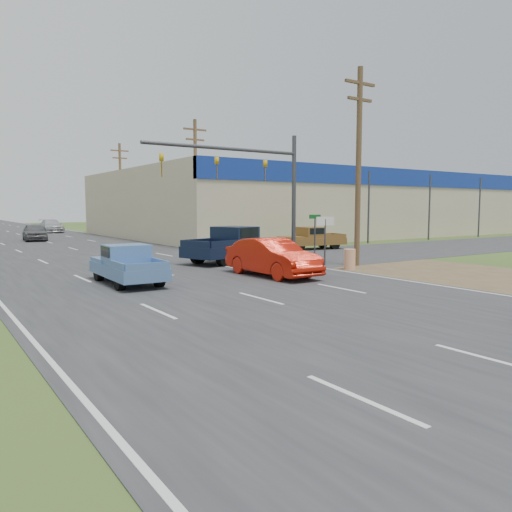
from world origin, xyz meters
TOP-DOWN VIEW (x-y plane):
  - ground at (0.00, 0.00)m, footprint 200.00×200.00m
  - main_road at (0.00, 40.00)m, footprint 15.00×180.00m
  - cross_road at (0.00, 18.00)m, footprint 120.00×10.00m
  - dirt_verge at (11.00, 10.00)m, footprint 8.00×18.00m
  - big_box_store at (32.00, 39.93)m, footprint 50.00×28.10m
  - utility_pole_1 at (9.50, 13.00)m, footprint 2.00×0.28m
  - utility_pole_2 at (9.50, 31.00)m, footprint 2.00×0.28m
  - utility_pole_3 at (9.50, 49.00)m, footprint 2.00×0.28m
  - tree_3 at (55.00, 70.00)m, footprint 8.40×8.40m
  - tree_5 at (30.00, 95.00)m, footprint 7.98×7.98m
  - barrel_0 at (8.00, 12.00)m, footprint 0.56×0.56m
  - barrel_1 at (8.40, 20.50)m, footprint 0.56×0.56m
  - lane_sign at (8.20, 14.00)m, footprint 1.20×0.08m
  - street_name_sign at (8.80, 15.50)m, footprint 0.80×0.08m
  - signal_mast at (5.82, 17.00)m, footprint 9.12×0.40m
  - red_convertible at (3.50, 12.16)m, footprint 1.87×5.03m
  - blue_pickup at (-2.47, 13.73)m, footprint 1.92×4.70m
  - navy_pickup at (5.18, 17.95)m, footprint 6.31×3.86m
  - brown_pickup at (14.00, 22.02)m, footprint 5.06×2.55m
  - distant_car_grey at (-0.57, 43.04)m, footprint 2.26×4.76m
  - distant_car_silver at (3.98, 58.02)m, footprint 2.24×5.40m

SIDE VIEW (x-z plane):
  - ground at x=0.00m, z-range 0.00..0.00m
  - dirt_verge at x=11.00m, z-range 0.00..0.01m
  - cross_road at x=0.00m, z-range 0.00..0.02m
  - main_road at x=0.00m, z-range 0.00..0.02m
  - barrel_0 at x=8.00m, z-range 0.00..1.00m
  - barrel_1 at x=8.40m, z-range 0.00..1.00m
  - blue_pickup at x=-2.47m, z-range 0.01..1.55m
  - distant_car_silver at x=3.98m, z-range 0.00..1.56m
  - distant_car_grey at x=-0.57m, z-range 0.00..1.57m
  - brown_pickup at x=14.00m, z-range 0.01..1.61m
  - red_convertible at x=3.50m, z-range 0.00..1.64m
  - navy_pickup at x=5.18m, z-range 0.01..1.97m
  - street_name_sign at x=8.80m, z-range 0.30..2.91m
  - lane_sign at x=8.20m, z-range 0.64..3.16m
  - big_box_store at x=32.00m, z-range 0.01..6.61m
  - signal_mast at x=5.82m, z-range 1.30..8.30m
  - utility_pole_1 at x=9.50m, z-range 0.32..10.32m
  - utility_pole_2 at x=9.50m, z-range 0.32..10.32m
  - utility_pole_3 at x=9.50m, z-range 0.32..10.32m
  - tree_5 at x=30.00m, z-range 0.94..10.82m
  - tree_3 at x=55.00m, z-range 0.99..11.39m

